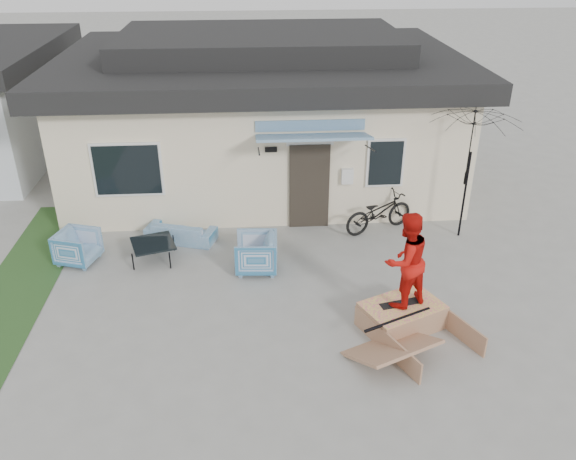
{
  "coord_description": "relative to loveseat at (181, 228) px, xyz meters",
  "views": [
    {
      "loc": [
        -0.43,
        -8.28,
        6.6
      ],
      "look_at": [
        0.3,
        1.8,
        1.3
      ],
      "focal_mm": 36.5,
      "sensor_mm": 36.0,
      "label": 1
    }
  ],
  "objects": [
    {
      "name": "ground",
      "position": [
        2.05,
        -3.94,
        -0.32
      ],
      "size": [
        90.0,
        90.0,
        0.0
      ],
      "primitive_type": "plane",
      "color": "gray",
      "rests_on": "ground"
    },
    {
      "name": "skate_ramp",
      "position": [
        4.33,
        -3.63,
        -0.08
      ],
      "size": [
        2.04,
        2.28,
        0.47
      ],
      "primitive_type": null,
      "rotation": [
        0.0,
        0.0,
        0.42
      ],
      "color": "#9E6F51",
      "rests_on": "ground"
    },
    {
      "name": "bicycle",
      "position": [
        4.7,
        0.18,
        0.27
      ],
      "size": [
        1.93,
        1.3,
        1.17
      ],
      "primitive_type": "imported",
      "rotation": [
        0.0,
        0.0,
        1.97
      ],
      "color": "black",
      "rests_on": "ground"
    },
    {
      "name": "skater",
      "position": [
        4.31,
        -3.59,
        1.1
      ],
      "size": [
        1.09,
        1.0,
        1.8
      ],
      "primitive_type": "imported",
      "rotation": [
        0.0,
        0.0,
        3.6
      ],
      "color": "red",
      "rests_on": "skateboard"
    },
    {
      "name": "loveseat",
      "position": [
        0.0,
        0.0,
        0.0
      ],
      "size": [
        1.68,
        0.95,
        0.63
      ],
      "primitive_type": "imported",
      "rotation": [
        0.0,
        0.0,
        2.83
      ],
      "color": "#206898",
      "rests_on": "ground"
    },
    {
      "name": "armchair_right",
      "position": [
        1.72,
        -1.43,
        0.13
      ],
      "size": [
        0.86,
        0.91,
        0.89
      ],
      "primitive_type": "imported",
      "rotation": [
        0.0,
        0.0,
        -1.64
      ],
      "color": "#206898",
      "rests_on": "ground"
    },
    {
      "name": "grass_strip",
      "position": [
        -3.15,
        -1.94,
        -0.31
      ],
      "size": [
        1.4,
        8.0,
        0.01
      ],
      "primitive_type": "cube",
      "color": "#22431D",
      "rests_on": "ground"
    },
    {
      "name": "patio_umbrella",
      "position": [
        6.58,
        -0.22,
        1.43
      ],
      "size": [
        2.51,
        2.41,
        2.2
      ],
      "color": "black",
      "rests_on": "ground"
    },
    {
      "name": "coffee_table",
      "position": [
        -0.52,
        -0.87,
        -0.1
      ],
      "size": [
        1.1,
        1.1,
        0.43
      ],
      "primitive_type": "cube",
      "rotation": [
        0.0,
        0.0,
        0.31
      ],
      "color": "black",
      "rests_on": "ground"
    },
    {
      "name": "house",
      "position": [
        2.05,
        4.06,
        1.63
      ],
      "size": [
        10.8,
        8.49,
        4.1
      ],
      "color": "beige",
      "rests_on": "ground"
    },
    {
      "name": "skateboard",
      "position": [
        4.31,
        -3.59,
        0.18
      ],
      "size": [
        0.82,
        0.37,
        0.05
      ],
      "primitive_type": "cube",
      "rotation": [
        0.0,
        0.0,
        0.23
      ],
      "color": "black",
      "rests_on": "skate_ramp"
    },
    {
      "name": "armchair_left",
      "position": [
        -2.14,
        -0.83,
        0.09
      ],
      "size": [
        0.95,
        0.98,
        0.81
      ],
      "primitive_type": "imported",
      "rotation": [
        0.0,
        0.0,
        1.26
      ],
      "color": "#206898",
      "rests_on": "ground"
    }
  ]
}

